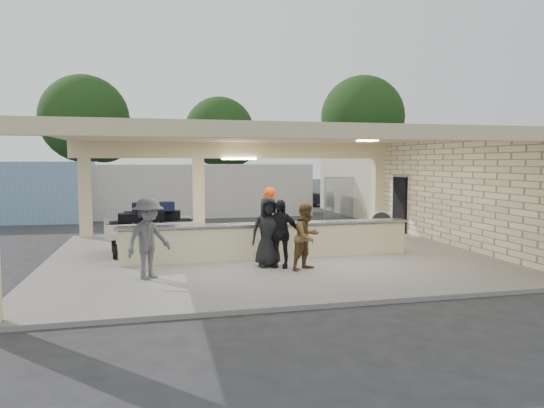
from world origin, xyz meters
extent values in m
plane|color=#252527|center=(0.00, 0.00, 0.00)|extent=(120.00, 120.00, 0.00)
cube|color=slate|center=(0.00, 0.00, 0.05)|extent=(12.00, 10.00, 0.10)
cube|color=beige|center=(0.00, 0.00, 3.50)|extent=(12.00, 10.00, 0.02)
cube|color=beige|center=(6.00, 0.00, 1.75)|extent=(0.02, 10.00, 3.50)
cube|color=black|center=(5.94, 3.20, 1.15)|extent=(0.10, 0.95, 2.10)
cube|color=beige|center=(0.00, 4.75, 3.20)|extent=(12.00, 0.50, 0.60)
cube|color=beige|center=(0.00, -4.85, 3.35)|extent=(12.00, 0.30, 0.30)
cube|color=beige|center=(-5.50, 4.75, 1.80)|extent=(0.40, 0.40, 3.50)
cube|color=beige|center=(-1.50, 4.75, 1.80)|extent=(0.40, 0.40, 3.50)
cube|color=beige|center=(5.80, 4.80, 1.80)|extent=(0.40, 0.40, 3.50)
cube|color=white|center=(0.00, 4.50, 2.88)|extent=(1.30, 0.12, 0.06)
cube|color=#FFEABF|center=(3.80, 1.50, 3.47)|extent=(0.55, 0.55, 0.04)
cube|color=#FFEABF|center=(3.80, -0.50, 3.47)|extent=(0.55, 0.55, 0.04)
cube|color=#FFEABF|center=(3.80, -2.50, 3.47)|extent=(0.55, 0.55, 0.04)
cube|color=beige|center=(0.00, -0.50, 0.55)|extent=(8.00, 0.50, 0.90)
cube|color=#B7B7BC|center=(0.00, -0.50, 1.05)|extent=(8.20, 0.58, 0.06)
cube|color=silver|center=(-3.22, 1.01, 0.71)|extent=(2.71, 1.81, 0.12)
cylinder|color=black|center=(-4.17, 0.33, 0.30)|extent=(0.17, 0.42, 0.41)
cylinder|color=black|center=(-4.30, 1.45, 0.30)|extent=(0.17, 0.42, 0.41)
cylinder|color=black|center=(-2.15, 0.56, 0.30)|extent=(0.17, 0.42, 0.41)
cylinder|color=black|center=(-2.27, 1.68, 0.30)|extent=(0.17, 0.42, 0.41)
cube|color=silver|center=(-3.31, 1.77, 0.92)|extent=(2.54, 0.34, 0.31)
cube|color=silver|center=(-3.14, 0.25, 0.92)|extent=(2.54, 0.34, 0.31)
cube|color=black|center=(-4.00, 0.61, 0.91)|extent=(0.63, 0.45, 0.27)
cube|color=black|center=(-3.29, 0.69, 0.91)|extent=(0.63, 0.45, 0.27)
cube|color=black|center=(-2.58, 0.77, 0.91)|extent=(0.63, 0.45, 0.27)
cube|color=black|center=(-4.07, 1.22, 0.91)|extent=(0.63, 0.45, 0.27)
cube|color=black|center=(-3.36, 1.30, 0.91)|extent=(0.63, 0.45, 0.27)
cube|color=black|center=(-2.65, 1.38, 0.91)|extent=(0.63, 0.45, 0.27)
cube|color=black|center=(-3.81, 0.73, 1.18)|extent=(0.63, 0.45, 0.27)
cube|color=black|center=(-3.12, 1.02, 1.18)|extent=(0.63, 0.45, 0.27)
cube|color=black|center=(-2.64, 1.28, 1.18)|extent=(0.63, 0.45, 0.27)
cube|color=black|center=(-3.66, 1.26, 1.18)|extent=(0.63, 0.45, 0.27)
cube|color=black|center=(-3.42, 0.98, 1.46)|extent=(0.63, 0.45, 0.27)
cube|color=black|center=(-2.83, 1.15, 1.46)|extent=(0.63, 0.45, 0.27)
cube|color=#590F0C|center=(-4.09, 0.50, 0.91)|extent=(0.63, 0.45, 0.27)
cube|color=black|center=(-2.34, 1.41, 0.91)|extent=(0.63, 0.45, 0.27)
cube|color=black|center=(-3.27, 1.41, 1.18)|extent=(0.63, 0.45, 0.27)
cylinder|color=silver|center=(4.88, 2.58, 0.60)|extent=(0.86, 0.49, 0.82)
cylinder|color=black|center=(4.88, 2.58, 0.60)|extent=(0.78, 0.50, 0.73)
cube|color=silver|center=(4.60, 2.58, 0.24)|extent=(0.05, 0.45, 0.27)
cube|color=silver|center=(5.15, 2.58, 0.24)|extent=(0.05, 0.45, 0.27)
imported|color=red|center=(0.13, 0.30, 1.06)|extent=(0.69, 0.80, 1.92)
imported|color=brown|center=(0.58, -2.12, 0.93)|extent=(0.87, 0.71, 1.66)
imported|color=black|center=(0.00, -1.72, 0.96)|extent=(1.07, 0.74, 1.72)
imported|color=#515257|center=(-3.22, -2.21, 1.03)|extent=(1.18, 1.12, 1.86)
imported|color=black|center=(-0.27, -1.54, 0.99)|extent=(0.89, 0.39, 1.79)
imported|color=silver|center=(9.04, 12.11, 0.79)|extent=(6.10, 4.54, 1.58)
imported|color=silver|center=(10.96, 12.68, 0.68)|extent=(4.57, 2.47, 1.37)
imported|color=black|center=(5.52, 15.96, 0.64)|extent=(4.01, 2.95, 1.27)
cube|color=beige|center=(-1.34, 11.37, 1.32)|extent=(12.19, 2.45, 2.64)
cylinder|color=gray|center=(5.00, 9.00, 1.00)|extent=(0.06, 0.06, 2.00)
cylinder|color=gray|center=(7.00, 9.00, 1.00)|extent=(0.06, 0.06, 2.00)
cylinder|color=gray|center=(9.00, 9.00, 1.00)|extent=(0.06, 0.06, 2.00)
cylinder|color=gray|center=(11.00, 9.00, 1.00)|extent=(0.06, 0.06, 2.00)
cylinder|color=gray|center=(13.00, 9.00, 1.00)|extent=(0.06, 0.06, 2.00)
cylinder|color=gray|center=(15.00, 9.00, 1.00)|extent=(0.06, 0.06, 2.00)
cylinder|color=gray|center=(17.00, 9.00, 1.00)|extent=(0.06, 0.06, 2.00)
cube|color=gray|center=(11.00, 9.00, 1.00)|extent=(12.00, 0.02, 2.00)
cylinder|color=gray|center=(11.00, 9.00, 2.00)|extent=(12.00, 0.05, 0.05)
cylinder|color=#382619|center=(-8.00, 24.00, 2.25)|extent=(0.70, 0.70, 4.50)
sphere|color=black|center=(-8.00, 24.00, 5.85)|extent=(6.30, 6.30, 6.30)
sphere|color=black|center=(-6.80, 24.60, 4.95)|extent=(4.50, 4.50, 4.50)
cylinder|color=#382619|center=(2.00, 26.00, 2.00)|extent=(0.70, 0.70, 4.00)
sphere|color=black|center=(2.00, 26.00, 5.20)|extent=(5.60, 5.60, 5.60)
sphere|color=black|center=(3.20, 26.60, 4.40)|extent=(4.00, 4.00, 4.00)
cylinder|color=#382619|center=(14.00, 25.00, 2.50)|extent=(0.70, 0.70, 5.00)
sphere|color=black|center=(14.00, 25.00, 6.50)|extent=(7.00, 7.00, 7.00)
sphere|color=black|center=(15.20, 25.60, 5.50)|extent=(5.00, 5.00, 5.00)
cube|color=#C0BE98|center=(9.50, 10.00, 1.60)|extent=(6.00, 8.00, 3.20)
camera|label=1|loc=(-3.01, -13.47, 2.77)|focal=32.00mm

